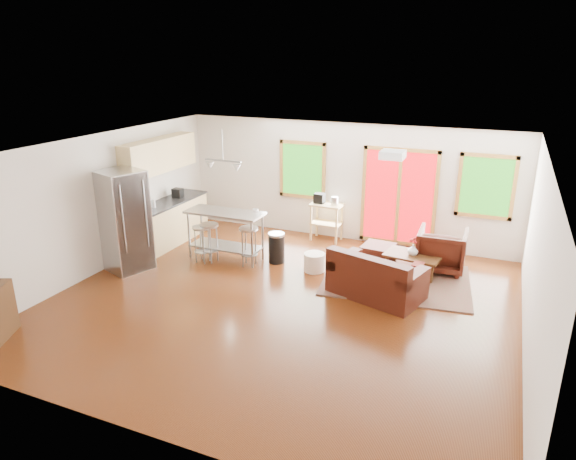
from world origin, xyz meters
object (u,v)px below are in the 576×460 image
at_px(armchair, 442,248).
at_px(kitchen_cart, 326,209).
at_px(loveseat, 375,279).
at_px(coffee_table, 413,257).
at_px(refrigerator, 124,221).
at_px(island, 225,227).
at_px(ottoman, 378,254).
at_px(rug, 396,280).

height_order(armchair, kitchen_cart, kitchen_cart).
relative_size(loveseat, coffee_table, 1.58).
xyz_separation_m(loveseat, refrigerator, (-4.74, -0.66, 0.65)).
height_order(loveseat, coffee_table, loveseat).
relative_size(island, kitchen_cart, 1.48).
relative_size(loveseat, refrigerator, 0.89).
height_order(loveseat, refrigerator, refrigerator).
bearing_deg(kitchen_cart, ottoman, -32.27).
bearing_deg(armchair, rug, 49.39).
height_order(ottoman, island, island).
xyz_separation_m(ottoman, refrigerator, (-4.43, -2.13, 0.77)).
bearing_deg(ottoman, refrigerator, -154.32).
height_order(coffee_table, ottoman, coffee_table).
relative_size(armchair, kitchen_cart, 0.85).
distance_m(loveseat, ottoman, 1.51).
xyz_separation_m(rug, kitchen_cart, (-1.95, 1.57, 0.71)).
distance_m(ottoman, kitchen_cart, 1.77).
distance_m(armchair, kitchen_cart, 2.72).
distance_m(rug, kitchen_cart, 2.60).
relative_size(armchair, refrigerator, 0.47).
distance_m(armchair, refrigerator, 6.09).
height_order(ottoman, refrigerator, refrigerator).
xyz_separation_m(coffee_table, armchair, (0.46, 0.44, 0.10)).
relative_size(armchair, ottoman, 1.54).
xyz_separation_m(armchair, island, (-4.11, -1.11, 0.23)).
distance_m(rug, coffee_table, 0.56).
height_order(loveseat, kitchen_cart, kitchen_cart).
bearing_deg(loveseat, island, -173.03).
height_order(coffee_table, island, island).
bearing_deg(island, armchair, 15.09).
xyz_separation_m(loveseat, kitchen_cart, (-1.73, 2.37, 0.40)).
height_order(refrigerator, kitchen_cart, refrigerator).
relative_size(rug, coffee_table, 2.39).
height_order(coffee_table, armchair, armchair).
relative_size(loveseat, ottoman, 2.93).
height_order(loveseat, ottoman, loveseat).
relative_size(rug, ottoman, 4.43).
height_order(loveseat, island, island).
bearing_deg(kitchen_cart, armchair, -15.64).
xyz_separation_m(island, kitchen_cart, (1.50, 1.84, 0.04)).
relative_size(rug, island, 1.65).
bearing_deg(island, loveseat, -9.35).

